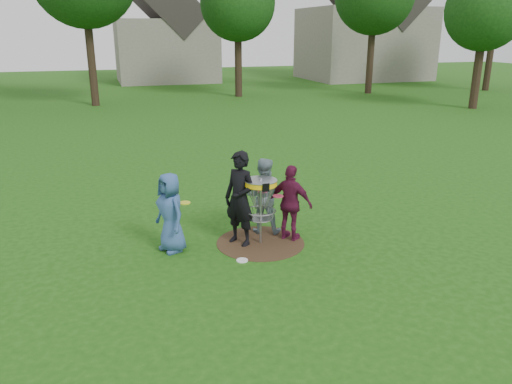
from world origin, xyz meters
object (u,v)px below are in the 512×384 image
object	(u,v)px
player_blue	(171,212)
player_black	(240,199)
player_maroon	(291,203)
disc_golf_basket	(261,196)
player_grey	(263,196)

from	to	relation	value
player_blue	player_black	world-z (taller)	player_black
player_black	player_maroon	distance (m)	1.06
player_maroon	disc_golf_basket	xyz separation A→B (m)	(-0.65, 0.00, 0.23)
player_blue	player_maroon	size ratio (longest dim) A/B	1.00
player_black	disc_golf_basket	size ratio (longest dim) A/B	1.39
player_grey	disc_golf_basket	distance (m)	0.65
player_black	player_grey	distance (m)	0.79
player_blue	player_grey	bearing A→B (deg)	77.32
player_maroon	player_blue	bearing A→B (deg)	42.64
player_maroon	disc_golf_basket	bearing A→B (deg)	47.19
player_black	player_maroon	size ratio (longest dim) A/B	1.21
player_blue	player_grey	xyz separation A→B (m)	(2.01, 0.37, 0.02)
player_grey	player_maroon	bearing A→B (deg)	149.60
player_blue	player_grey	distance (m)	2.04
player_blue	player_maroon	bearing A→B (deg)	62.15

